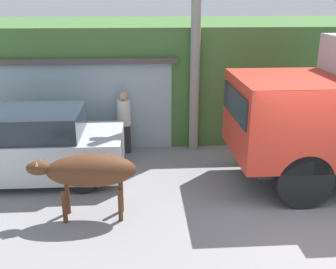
{
  "coord_description": "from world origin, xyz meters",
  "views": [
    {
      "loc": [
        -3.32,
        -6.82,
        4.1
      ],
      "look_at": [
        -2.82,
        0.69,
        1.49
      ],
      "focal_mm": 42.0,
      "sensor_mm": 36.0,
      "label": 1
    }
  ],
  "objects_px": {
    "brown_cow": "(89,171)",
    "pedestrian_on_hill": "(124,120)",
    "parked_suv": "(25,147)",
    "utility_pole": "(196,30)"
  },
  "relations": [
    {
      "from": "brown_cow",
      "to": "utility_pole",
      "type": "relative_size",
      "value": 0.32
    },
    {
      "from": "brown_cow",
      "to": "pedestrian_on_hill",
      "type": "relative_size",
      "value": 1.2
    },
    {
      "from": "brown_cow",
      "to": "pedestrian_on_hill",
      "type": "height_order",
      "value": "pedestrian_on_hill"
    },
    {
      "from": "parked_suv",
      "to": "brown_cow",
      "type": "bearing_deg",
      "value": -46.54
    },
    {
      "from": "utility_pole",
      "to": "parked_suv",
      "type": "bearing_deg",
      "value": -157.67
    },
    {
      "from": "parked_suv",
      "to": "utility_pole",
      "type": "bearing_deg",
      "value": 23.43
    },
    {
      "from": "parked_suv",
      "to": "utility_pole",
      "type": "relative_size",
      "value": 0.72
    },
    {
      "from": "parked_suv",
      "to": "pedestrian_on_hill",
      "type": "height_order",
      "value": "pedestrian_on_hill"
    },
    {
      "from": "brown_cow",
      "to": "utility_pole",
      "type": "distance_m",
      "value": 4.97
    },
    {
      "from": "brown_cow",
      "to": "parked_suv",
      "type": "distance_m",
      "value": 2.57
    }
  ]
}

